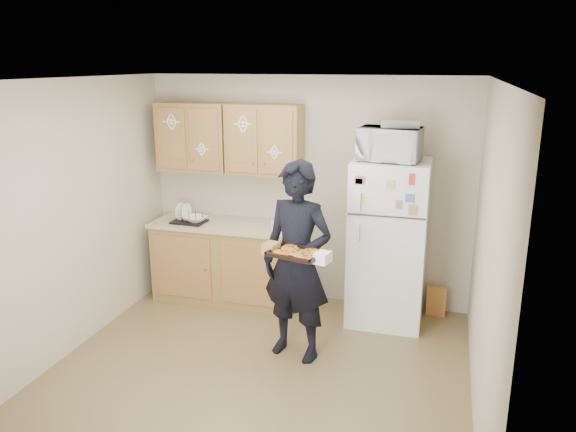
# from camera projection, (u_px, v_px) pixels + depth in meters

# --- Properties ---
(floor) EXTENTS (3.60, 3.60, 0.00)m
(floor) POSITION_uv_depth(u_px,v_px,m) (255.00, 375.00, 4.88)
(floor) COLOR brown
(floor) RESTS_ON ground
(ceiling) EXTENTS (3.60, 3.60, 0.00)m
(ceiling) POSITION_uv_depth(u_px,v_px,m) (250.00, 80.00, 4.21)
(ceiling) COLOR silver
(ceiling) RESTS_ON wall_back
(wall_back) EXTENTS (3.60, 0.04, 2.50)m
(wall_back) POSITION_uv_depth(u_px,v_px,m) (307.00, 191.00, 6.21)
(wall_back) COLOR #BBB098
(wall_back) RESTS_ON floor
(wall_front) EXTENTS (3.60, 0.04, 2.50)m
(wall_front) POSITION_uv_depth(u_px,v_px,m) (136.00, 341.00, 2.87)
(wall_front) COLOR #BBB098
(wall_front) RESTS_ON floor
(wall_left) EXTENTS (0.04, 3.60, 2.50)m
(wall_left) POSITION_uv_depth(u_px,v_px,m) (63.00, 221.00, 5.02)
(wall_left) COLOR #BBB098
(wall_left) RESTS_ON floor
(wall_right) EXTENTS (0.04, 3.60, 2.50)m
(wall_right) POSITION_uv_depth(u_px,v_px,m) (487.00, 259.00, 4.06)
(wall_right) COLOR #BBB098
(wall_right) RESTS_ON floor
(refrigerator) EXTENTS (0.75, 0.70, 1.70)m
(refrigerator) POSITION_uv_depth(u_px,v_px,m) (388.00, 242.00, 5.72)
(refrigerator) COLOR white
(refrigerator) RESTS_ON floor
(base_cabinet) EXTENTS (1.60, 0.60, 0.86)m
(base_cabinet) POSITION_uv_depth(u_px,v_px,m) (227.00, 263.00, 6.36)
(base_cabinet) COLOR olive
(base_cabinet) RESTS_ON floor
(countertop) EXTENTS (1.64, 0.64, 0.04)m
(countertop) POSITION_uv_depth(u_px,v_px,m) (226.00, 225.00, 6.24)
(countertop) COLOR beige
(countertop) RESTS_ON base_cabinet
(upper_cab_left) EXTENTS (0.80, 0.33, 0.75)m
(upper_cab_left) POSITION_uv_depth(u_px,v_px,m) (194.00, 137.00, 6.22)
(upper_cab_left) COLOR olive
(upper_cab_left) RESTS_ON wall_back
(upper_cab_right) EXTENTS (0.80, 0.33, 0.75)m
(upper_cab_right) POSITION_uv_depth(u_px,v_px,m) (264.00, 140.00, 6.00)
(upper_cab_right) COLOR olive
(upper_cab_right) RESTS_ON wall_back
(cereal_box) EXTENTS (0.20, 0.07, 0.32)m
(cereal_box) POSITION_uv_depth(u_px,v_px,m) (436.00, 301.00, 5.99)
(cereal_box) COLOR gold
(cereal_box) RESTS_ON floor
(person) EXTENTS (0.75, 0.58, 1.82)m
(person) POSITION_uv_depth(u_px,v_px,m) (297.00, 262.00, 4.99)
(person) COLOR black
(person) RESTS_ON floor
(baking_tray) EXTENTS (0.49, 0.41, 0.04)m
(baking_tray) POSITION_uv_depth(u_px,v_px,m) (296.00, 254.00, 4.65)
(baking_tray) COLOR black
(baking_tray) RESTS_ON person
(pizza_front_left) EXTENTS (0.14, 0.14, 0.02)m
(pizza_front_left) POSITION_uv_depth(u_px,v_px,m) (281.00, 252.00, 4.64)
(pizza_front_left) COLOR orange
(pizza_front_left) RESTS_ON baking_tray
(pizza_front_right) EXTENTS (0.14, 0.14, 0.02)m
(pizza_front_right) POSITION_uv_depth(u_px,v_px,m) (303.00, 256.00, 4.54)
(pizza_front_right) COLOR orange
(pizza_front_right) RESTS_ON baking_tray
(pizza_back_left) EXTENTS (0.14, 0.14, 0.02)m
(pizza_back_left) POSITION_uv_depth(u_px,v_px,m) (290.00, 248.00, 4.76)
(pizza_back_left) COLOR orange
(pizza_back_left) RESTS_ON baking_tray
(pizza_back_right) EXTENTS (0.14, 0.14, 0.02)m
(pizza_back_right) POSITION_uv_depth(u_px,v_px,m) (311.00, 251.00, 4.66)
(pizza_back_right) COLOR orange
(pizza_back_right) RESTS_ON baking_tray
(pizza_center) EXTENTS (0.14, 0.14, 0.02)m
(pizza_center) POSITION_uv_depth(u_px,v_px,m) (296.00, 252.00, 4.65)
(pizza_center) COLOR orange
(pizza_center) RESTS_ON baking_tray
(microwave) EXTENTS (0.62, 0.46, 0.32)m
(microwave) POSITION_uv_depth(u_px,v_px,m) (390.00, 144.00, 5.41)
(microwave) COLOR white
(microwave) RESTS_ON refrigerator
(foil_pan) EXTENTS (0.39, 0.30, 0.08)m
(foil_pan) POSITION_uv_depth(u_px,v_px,m) (400.00, 123.00, 5.37)
(foil_pan) COLOR #B6B6BD
(foil_pan) RESTS_ON microwave
(dish_rack) EXTENTS (0.37, 0.29, 0.15)m
(dish_rack) POSITION_uv_depth(u_px,v_px,m) (189.00, 216.00, 6.23)
(dish_rack) COLOR black
(dish_rack) RESTS_ON countertop
(bowl) EXTENTS (0.29, 0.29, 0.06)m
(bowl) POSITION_uv_depth(u_px,v_px,m) (196.00, 219.00, 6.22)
(bowl) COLOR white
(bowl) RESTS_ON dish_rack
(soap_bottle) EXTENTS (0.10, 0.10, 0.18)m
(soap_bottle) POSITION_uv_depth(u_px,v_px,m) (276.00, 223.00, 5.91)
(soap_bottle) COLOR white
(soap_bottle) RESTS_ON countertop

